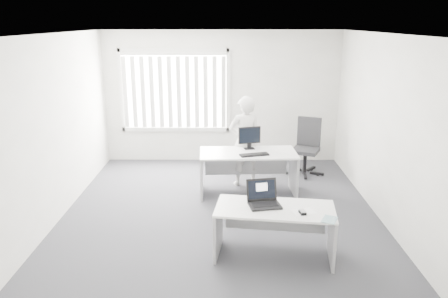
{
  "coord_description": "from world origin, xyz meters",
  "views": [
    {
      "loc": [
        0.09,
        -6.25,
        2.98
      ],
      "look_at": [
        0.06,
        0.15,
        1.09
      ],
      "focal_mm": 35.0,
      "sensor_mm": 36.0,
      "label": 1
    }
  ],
  "objects_px": {
    "office_chair": "(306,157)",
    "monitor": "(249,138)",
    "person": "(245,141)",
    "desk_near": "(275,221)",
    "laptop": "(265,195)",
    "desk_far": "(248,164)"
  },
  "relations": [
    {
      "from": "office_chair",
      "to": "monitor",
      "type": "relative_size",
      "value": 2.77
    },
    {
      "from": "person",
      "to": "desk_near",
      "type": "bearing_deg",
      "value": 80.43
    },
    {
      "from": "monitor",
      "to": "laptop",
      "type": "bearing_deg",
      "value": -102.36
    },
    {
      "from": "person",
      "to": "monitor",
      "type": "distance_m",
      "value": 0.28
    },
    {
      "from": "office_chair",
      "to": "desk_far",
      "type": "bearing_deg",
      "value": -114.88
    },
    {
      "from": "person",
      "to": "laptop",
      "type": "xyz_separation_m",
      "value": [
        0.15,
        -2.59,
        0.0
      ]
    },
    {
      "from": "desk_near",
      "to": "desk_far",
      "type": "distance_m",
      "value": 2.2
    },
    {
      "from": "laptop",
      "to": "monitor",
      "type": "distance_m",
      "value": 2.35
    },
    {
      "from": "desk_near",
      "to": "person",
      "type": "bearing_deg",
      "value": 103.7
    },
    {
      "from": "desk_far",
      "to": "person",
      "type": "distance_m",
      "value": 0.53
    },
    {
      "from": "monitor",
      "to": "person",
      "type": "bearing_deg",
      "value": 91.72
    },
    {
      "from": "desk_far",
      "to": "office_chair",
      "type": "bearing_deg",
      "value": 38.85
    },
    {
      "from": "person",
      "to": "laptop",
      "type": "bearing_deg",
      "value": 77.73
    },
    {
      "from": "desk_far",
      "to": "monitor",
      "type": "distance_m",
      "value": 0.46
    },
    {
      "from": "laptop",
      "to": "person",
      "type": "bearing_deg",
      "value": 82.8
    },
    {
      "from": "office_chair",
      "to": "monitor",
      "type": "xyz_separation_m",
      "value": [
        -1.19,
        -0.87,
        0.62
      ]
    },
    {
      "from": "desk_far",
      "to": "laptop",
      "type": "height_order",
      "value": "laptop"
    },
    {
      "from": "desk_near",
      "to": "laptop",
      "type": "relative_size",
      "value": 3.96
    },
    {
      "from": "person",
      "to": "laptop",
      "type": "distance_m",
      "value": 2.59
    },
    {
      "from": "desk_far",
      "to": "desk_near",
      "type": "bearing_deg",
      "value": -86.35
    },
    {
      "from": "desk_near",
      "to": "person",
      "type": "height_order",
      "value": "person"
    },
    {
      "from": "desk_near",
      "to": "laptop",
      "type": "bearing_deg",
      "value": 170.19
    }
  ]
}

